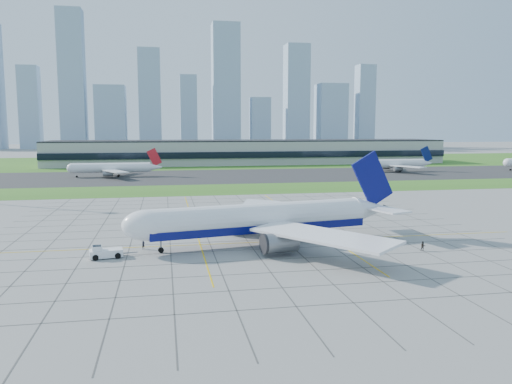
# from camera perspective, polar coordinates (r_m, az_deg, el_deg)

# --- Properties ---
(ground) EXTENTS (1400.00, 1400.00, 0.00)m
(ground) POSITION_cam_1_polar(r_m,az_deg,el_deg) (105.68, -1.04, -5.57)
(ground) COLOR gray
(ground) RESTS_ON ground
(grass_median) EXTENTS (700.00, 35.00, 0.04)m
(grass_median) POSITION_cam_1_polar(r_m,az_deg,el_deg) (193.82, -5.40, 0.28)
(grass_median) COLOR #31601B
(grass_median) RESTS_ON ground
(asphalt_taxiway) EXTENTS (700.00, 75.00, 0.04)m
(asphalt_taxiway) POSITION_cam_1_polar(r_m,az_deg,el_deg) (248.34, -6.53, 1.80)
(asphalt_taxiway) COLOR #383838
(asphalt_taxiway) RESTS_ON ground
(grass_far) EXTENTS (700.00, 145.00, 0.04)m
(grass_far) POSITION_cam_1_polar(r_m,az_deg,el_deg) (357.83, -7.75, 3.44)
(grass_far) COLOR #31601B
(grass_far) RESTS_ON ground
(apron_markings) EXTENTS (120.00, 130.00, 0.03)m
(apron_markings) POSITION_cam_1_polar(r_m,az_deg,el_deg) (116.45, -1.73, -4.36)
(apron_markings) COLOR #474744
(apron_markings) RESTS_ON ground
(terminal) EXTENTS (260.00, 43.00, 15.80)m
(terminal) POSITION_cam_1_polar(r_m,az_deg,el_deg) (336.73, -0.73, 4.61)
(terminal) COLOR #B7B7B2
(terminal) RESTS_ON ground
(city_skyline) EXTENTS (523.00, 32.40, 160.00)m
(city_skyline) POSITION_cam_1_polar(r_m,az_deg,el_deg) (622.73, -9.86, 10.44)
(city_skyline) COLOR #98B1C8
(city_skyline) RESTS_ON ground
(airliner) EXTENTS (58.94, 59.21, 18.69)m
(airliner) POSITION_cam_1_polar(r_m,az_deg,el_deg) (101.55, 0.66, -3.15)
(airliner) COLOR white
(airliner) RESTS_ON ground
(pushback_tug) EXTENTS (8.66, 3.84, 2.38)m
(pushback_tug) POSITION_cam_1_polar(r_m,az_deg,el_deg) (95.64, -16.94, -6.61)
(pushback_tug) COLOR white
(pushback_tug) RESTS_ON ground
(crew_near) EXTENTS (0.78, 0.79, 1.84)m
(crew_near) POSITION_cam_1_polar(r_m,az_deg,el_deg) (100.58, -12.75, -5.88)
(crew_near) COLOR black
(crew_near) RESTS_ON ground
(crew_far) EXTENTS (1.08, 0.94, 1.90)m
(crew_far) POSITION_cam_1_polar(r_m,az_deg,el_deg) (101.91, 18.55, -5.89)
(crew_far) COLOR black
(crew_far) RESTS_ON ground
(distant_jet_1) EXTENTS (42.70, 42.66, 14.08)m
(distant_jet_1) POSITION_cam_1_polar(r_m,az_deg,el_deg) (253.09, -16.04, 2.68)
(distant_jet_1) COLOR white
(distant_jet_1) RESTS_ON ground
(distant_jet_2) EXTENTS (40.39, 42.66, 14.08)m
(distant_jet_2) POSITION_cam_1_polar(r_m,az_deg,el_deg) (282.73, 15.55, 3.15)
(distant_jet_2) COLOR white
(distant_jet_2) RESTS_ON ground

